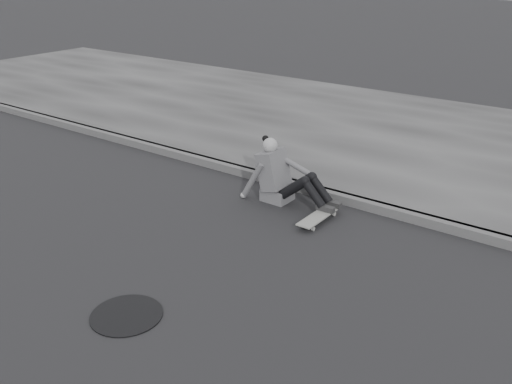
% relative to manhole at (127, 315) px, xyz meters
% --- Properties ---
extents(ground, '(80.00, 80.00, 0.00)m').
position_rel_manhole_xyz_m(ground, '(-0.82, 0.93, -0.01)').
color(ground, black).
rests_on(ground, ground).
extents(curb, '(24.00, 0.16, 0.12)m').
position_rel_manhole_xyz_m(curb, '(-0.82, 3.51, 0.05)').
color(curb, '#494949').
rests_on(curb, ground).
extents(sidewalk, '(24.00, 6.00, 0.12)m').
position_rel_manhole_xyz_m(sidewalk, '(-0.82, 6.53, 0.05)').
color(sidewalk, '#383838').
rests_on(sidewalk, ground).
extents(manhole, '(0.68, 0.68, 0.01)m').
position_rel_manhole_xyz_m(manhole, '(0.00, 0.00, 0.00)').
color(manhole, black).
rests_on(manhole, ground).
extents(skateboard, '(0.20, 0.78, 0.09)m').
position_rel_manhole_xyz_m(skateboard, '(0.42, 2.80, 0.07)').
color(skateboard, gray).
rests_on(skateboard, ground).
extents(seated_woman, '(1.38, 0.46, 0.88)m').
position_rel_manhole_xyz_m(seated_woman, '(-0.32, 3.05, 0.35)').
color(seated_woman, '#525154').
rests_on(seated_woman, ground).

